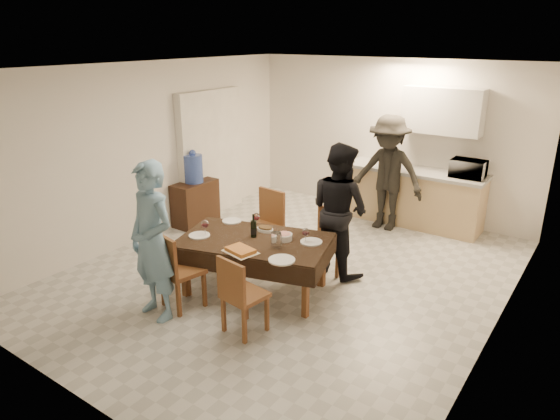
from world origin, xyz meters
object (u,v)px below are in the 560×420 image
Objects in this scene: dining_table at (254,242)px; person_far at (339,209)px; person_kitchen at (387,173)px; wine_bottle at (253,226)px; microwave at (468,169)px; water_pitcher at (276,240)px; person_near at (152,242)px; water_jug at (193,169)px; savoury_tart at (240,250)px; console at (195,203)px.

person_far reaches higher than dining_table.
person_far is 0.95× the size of person_kitchen.
wine_bottle is 0.58× the size of microwave.
water_pitcher is 1.35m from person_near.
wine_bottle is at bearing -29.29° from water_jug.
wine_bottle is 0.42m from water_pitcher.
microwave is at bearing 69.09° from savoury_tart.
savoury_tart is 0.21× the size of person_near.
person_kitchen is (0.32, 3.23, 0.21)m from savoury_tart.
water_jug reaches higher than console.
dining_table is 10.79× the size of water_pitcher.
wine_bottle is at bearing 165.96° from water_pitcher.
person_far reaches higher than microwave.
water_pitcher is 0.50× the size of savoury_tart.
dining_table is 2.54m from water_jug.
wine_bottle is (-0.05, 0.05, 0.17)m from dining_table.
water_jug is 1.24× the size of savoury_tart.
person_far reaches higher than water_pitcher.
water_jug is 2.82m from savoury_tart.
water_jug is 1.56× the size of wine_bottle.
person_far is (0.60, 1.00, 0.04)m from wine_bottle.
dining_table is 1.14× the size of person_far.
person_near reaches higher than dining_table.
savoury_tart is at bearing -35.45° from console.
person_near reaches higher than console.
person_far reaches higher than water_jug.
person_kitchen is (0.07, 2.90, 0.14)m from water_pitcher.
console is 2.80m from person_far.
person_near reaches higher than wine_bottle.
person_kitchen is at bearing 22.41° from microwave.
person_kitchen is (2.61, 1.60, 0.55)m from console.
person_far is (1.10, 2.10, -0.02)m from person_near.
person_near is 2.37m from person_far.
person_kitchen reaches higher than person_near.
console is at bearing 134.07° from dining_table.
savoury_tart is (2.29, -1.63, -0.23)m from water_jug.
microwave is (1.41, 3.68, 0.35)m from savoury_tart.
water_pitcher reaches higher than savoury_tart.
console is 2.88m from person_near.
water_pitcher is 1.12m from person_far.
dining_table is at bearing 171.87° from water_pitcher.
microwave reaches higher than dining_table.
dining_table is at bearing 69.35° from person_near.
dining_table is 2.54m from console.
microwave is (3.70, 2.05, 0.12)m from water_jug.
water_pitcher reaches higher than console.
person_kitchen is at bearing 80.56° from wine_bottle.
water_pitcher is (0.35, -0.05, 0.12)m from dining_table.
person_near reaches higher than savoury_tart.
microwave is (1.16, 3.35, 0.28)m from water_pitcher.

